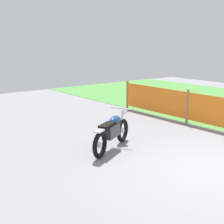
{
  "coord_description": "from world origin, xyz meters",
  "views": [
    {
      "loc": [
        3.62,
        -5.44,
        2.53
      ],
      "look_at": [
        -2.26,
        -0.85,
        0.9
      ],
      "focal_mm": 53.29,
      "sensor_mm": 36.0,
      "label": 1
    }
  ],
  "objects": [
    {
      "name": "ground",
      "position": [
        0.0,
        0.0,
        -0.01
      ],
      "size": [
        24.0,
        24.0,
        0.02
      ],
      "primitive_type": "cube",
      "color": "gray"
    },
    {
      "name": "motorcycle_lead",
      "position": [
        -2.27,
        -0.84,
        0.43
      ],
      "size": [
        1.0,
        1.72,
        0.9
      ],
      "rotation": [
        0.0,
        0.0,
        2.06
      ],
      "color": "black",
      "rests_on": "ground"
    }
  ]
}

